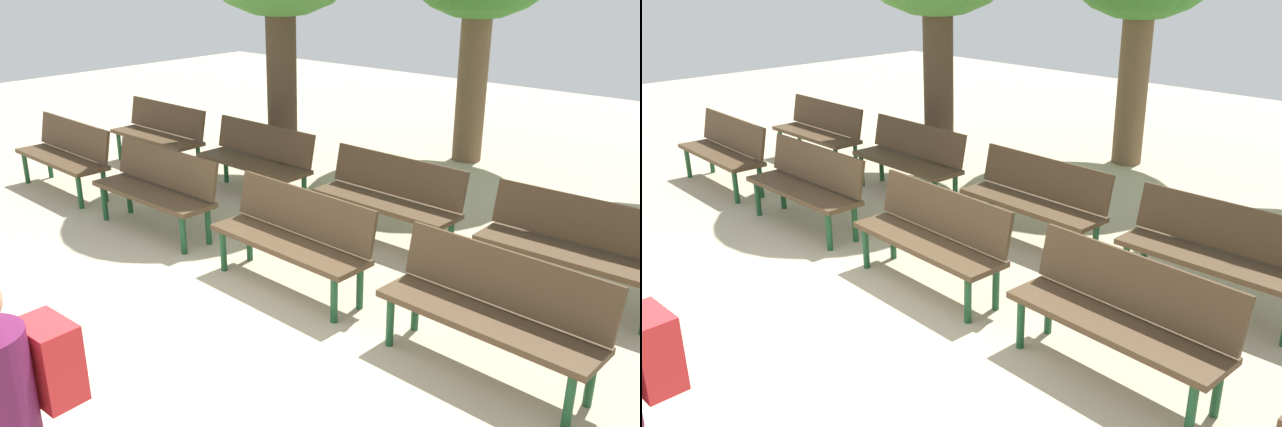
% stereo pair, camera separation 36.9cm
% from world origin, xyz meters
% --- Properties ---
extents(ground_plane, '(24.61, 24.61, 0.00)m').
position_xyz_m(ground_plane, '(0.00, 0.00, 0.00)').
color(ground_plane, '#BCAD8E').
extents(bench_r0_c0, '(1.62, 0.54, 0.87)m').
position_xyz_m(bench_r0_c0, '(-3.87, 1.65, 0.50)').
color(bench_r0_c0, '#4C3823').
rests_on(bench_r0_c0, ground_plane).
extents(bench_r0_c1, '(1.60, 0.49, 0.87)m').
position_xyz_m(bench_r0_c1, '(-1.93, 1.60, 0.50)').
color(bench_r0_c1, '#4C3823').
rests_on(bench_r0_c1, ground_plane).
extents(bench_r0_c2, '(1.62, 0.55, 0.87)m').
position_xyz_m(bench_r0_c2, '(0.07, 1.57, 0.50)').
color(bench_r0_c2, '#4C3823').
rests_on(bench_r0_c2, ground_plane).
extents(bench_r0_c3, '(1.62, 0.56, 0.87)m').
position_xyz_m(bench_r0_c3, '(2.01, 1.51, 0.50)').
color(bench_r0_c3, '#4C3823').
rests_on(bench_r0_c3, ground_plane).
extents(bench_r1_c0, '(1.60, 0.49, 0.87)m').
position_xyz_m(bench_r1_c0, '(-3.88, 3.08, 0.50)').
color(bench_r1_c0, '#4C3823').
rests_on(bench_r1_c0, ground_plane).
extents(bench_r1_c1, '(1.61, 0.51, 0.87)m').
position_xyz_m(bench_r1_c1, '(-1.94, 3.07, 0.50)').
color(bench_r1_c1, '#4C3823').
rests_on(bench_r1_c1, ground_plane).
extents(bench_r1_c2, '(1.61, 0.53, 0.87)m').
position_xyz_m(bench_r1_c2, '(0.10, 2.97, 0.50)').
color(bench_r1_c2, '#4C3823').
rests_on(bench_r1_c2, ground_plane).
extents(bench_r1_c3, '(1.60, 0.48, 0.87)m').
position_xyz_m(bench_r1_c3, '(2.01, 2.97, 0.50)').
color(bench_r1_c3, '#4C3823').
rests_on(bench_r1_c3, ground_plane).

